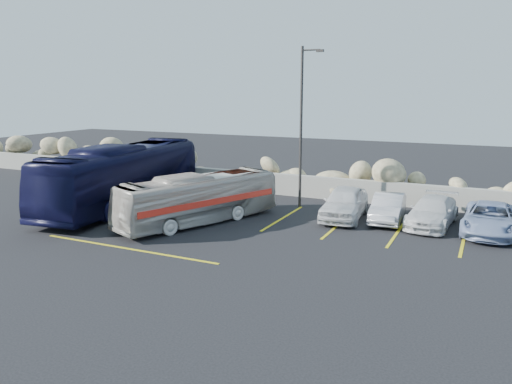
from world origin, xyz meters
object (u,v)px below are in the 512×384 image
at_px(car_d, 490,219).
at_px(lamppost, 302,123).
at_px(tour_coach, 124,176).
at_px(car_c, 432,212).
at_px(car_b, 388,208).
at_px(car_a, 345,203).
at_px(vintage_bus, 199,199).

bearing_deg(car_d, lamppost, 174.28).
height_order(tour_coach, car_c, tour_coach).
bearing_deg(car_c, car_b, -173.44).
height_order(lamppost, car_a, lamppost).
height_order(vintage_bus, car_c, vintage_bus).
xyz_separation_m(vintage_bus, tour_coach, (-5.28, 1.21, 0.49)).
distance_m(vintage_bus, tour_coach, 5.44).
bearing_deg(car_d, car_c, 174.75).
xyz_separation_m(car_a, car_c, (3.87, 0.43, -0.12)).
relative_size(car_b, car_d, 0.83).
xyz_separation_m(lamppost, car_d, (8.84, -1.13, -3.66)).
distance_m(lamppost, car_a, 4.61).
height_order(vintage_bus, tour_coach, tour_coach).
xyz_separation_m(vintage_bus, car_a, (5.72, 3.60, -0.37)).
bearing_deg(car_d, car_b, 178.46).
distance_m(car_a, car_d, 6.20).
relative_size(lamppost, tour_coach, 0.70).
height_order(car_a, car_d, car_a).
relative_size(lamppost, vintage_bus, 1.00).
bearing_deg(car_a, car_d, -2.65).
xyz_separation_m(lamppost, car_b, (4.58, -0.90, -3.67)).
bearing_deg(vintage_bus, car_d, 39.79).
relative_size(tour_coach, car_a, 2.62).
relative_size(tour_coach, car_c, 2.66).
height_order(car_a, car_b, car_a).
distance_m(car_a, car_b, 1.98).
bearing_deg(tour_coach, vintage_bus, -19.26).
bearing_deg(car_c, vintage_bus, -152.09).
height_order(lamppost, vintage_bus, lamppost).
distance_m(tour_coach, car_a, 11.29).
relative_size(car_c, car_d, 0.95).
distance_m(lamppost, car_b, 5.94).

